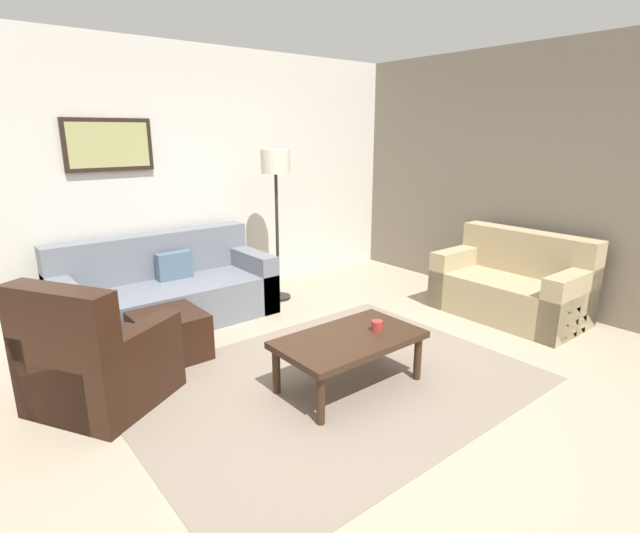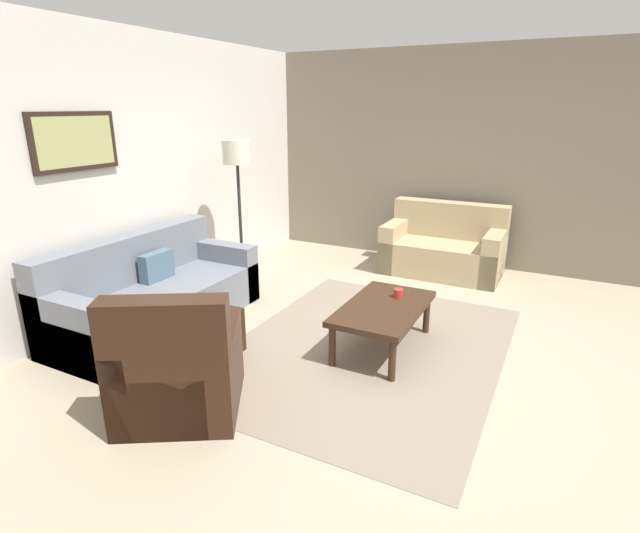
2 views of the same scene
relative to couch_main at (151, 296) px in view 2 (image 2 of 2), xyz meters
name	(u,v)px [view 2 (image 2 of 2)]	position (x,y,z in m)	size (l,w,h in m)	color
ground_plane	(367,348)	(0.47, -2.09, -0.30)	(8.00, 8.00, 0.00)	tan
rear_partition	(137,173)	(0.47, 0.51, 1.10)	(6.00, 0.12, 2.80)	silver
stone_feature_panel	(455,159)	(3.47, -2.09, 1.10)	(0.12, 5.20, 2.80)	slate
area_rug	(367,348)	(0.47, -2.09, -0.29)	(2.99, 2.26, 0.01)	gray
couch_main	(151,296)	(0.00, 0.00, 0.00)	(2.09, 0.92, 0.88)	slate
couch_loveseat	(444,249)	(2.95, -2.16, 0.00)	(0.83, 1.46, 0.88)	tan
armchair_leather	(178,374)	(-1.03, -1.29, 0.01)	(1.10, 1.10, 0.95)	black
ottoman	(199,335)	(-0.32, -0.87, -0.10)	(0.56, 0.56, 0.40)	black
coffee_table	(383,311)	(0.55, -2.21, 0.06)	(1.10, 0.64, 0.41)	#382316
cup	(398,293)	(0.78, -2.26, 0.15)	(0.09, 0.09, 0.08)	#B2332D
lamp_standing	(238,168)	(1.29, -0.16, 1.11)	(0.32, 0.32, 1.71)	black
framed_artwork	(75,142)	(-0.27, 0.42, 1.47)	(0.84, 0.04, 0.51)	black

